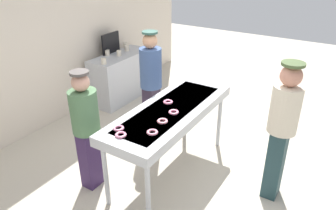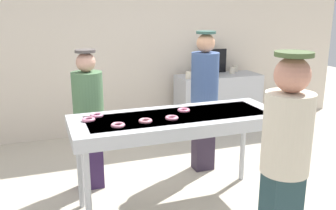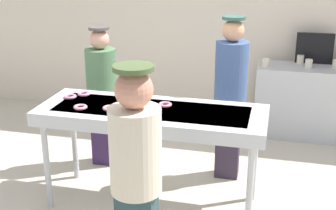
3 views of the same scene
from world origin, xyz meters
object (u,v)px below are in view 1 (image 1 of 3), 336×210
Objects in this scene: strawberry_donut_5 at (174,112)px; strawberry_donut_0 at (168,102)px; prep_counter at (122,77)px; paper_cup_1 at (125,45)px; paper_cup_3 at (104,61)px; menu_display at (111,43)px; customer_waiting at (282,126)px; strawberry_donut_3 at (121,135)px; worker_baker at (151,81)px; strawberry_donut_1 at (162,121)px; paper_cup_0 at (127,48)px; worker_assistant at (86,126)px; fryer_conveyor at (170,113)px; paper_cup_4 at (119,53)px; paper_cup_2 at (107,53)px; strawberry_donut_4 at (119,128)px; strawberry_donut_2 at (152,132)px.

strawberry_donut_0 is at bearing 45.45° from strawberry_donut_5.
prep_counter is (1.58, 2.14, -0.52)m from strawberry_donut_5.
prep_counter is at bearing -154.44° from paper_cup_1.
menu_display reaches higher than paper_cup_3.
strawberry_donut_3 is at bearing 111.92° from customer_waiting.
worker_baker is 3.72× the size of menu_display.
worker_baker reaches higher than strawberry_donut_1.
paper_cup_0 and paper_cup_3 have the same top height.
paper_cup_3 is 0.68m from menu_display.
menu_display reaches higher than strawberry_donut_5.
worker_assistant is at bearing 11.05° from worker_baker.
fryer_conveyor reaches higher than prep_counter.
strawberry_donut_3 is 0.27× the size of menu_display.
worker_assistant is 3.38× the size of menu_display.
paper_cup_4 is (0.80, 1.28, 0.00)m from worker_baker.
paper_cup_1 is (1.89, 2.23, 0.07)m from fryer_conveyor.
menu_display is at bearing 177.02° from paper_cup_1.
strawberry_donut_3 is at bearing 72.41° from worker_assistant.
paper_cup_3 is at bearing -145.13° from paper_cup_2.
menu_display reaches higher than strawberry_donut_4.
worker_baker is (0.72, 0.82, -0.02)m from strawberry_donut_5.
prep_counter is 0.68m from menu_display.
paper_cup_0 is 0.34m from paper_cup_4.
strawberry_donut_0 and strawberry_donut_3 have the same top height.
prep_counter is at bearing 49.47° from strawberry_donut_1.
menu_display is at bearing 54.46° from customer_waiting.
paper_cup_1 is at bearing 49.73° from fryer_conveyor.
worker_assistant is 0.90× the size of customer_waiting.
paper_cup_0 is at bearing 46.20° from strawberry_donut_1.
worker_baker is (1.23, 0.87, -0.02)m from strawberry_donut_2.
worker_baker is (1.45, 0.62, -0.02)m from strawberry_donut_3.
customer_waiting is (-0.35, -2.00, 0.01)m from worker_baker.
strawberry_donut_1 is at bearing -39.79° from strawberry_donut_4.
menu_display is (0.87, 1.53, 0.14)m from worker_baker.
paper_cup_0 is (2.36, 2.23, -0.02)m from strawberry_donut_2.
paper_cup_3 is at bearing 62.09° from customer_waiting.
customer_waiting is 3.74× the size of menu_display.
strawberry_donut_4 is at bearing 81.52° from worker_assistant.
customer_waiting is at bearing 107.18° from worker_assistant.
strawberry_donut_2 is 1.00× the size of strawberry_donut_4.
paper_cup_4 is (1.52, 2.11, -0.02)m from strawberry_donut_5.
fryer_conveyor is 2.92m from paper_cup_1.
strawberry_donut_2 is 1.16× the size of paper_cup_4.
worker_baker is at bearing 35.28° from strawberry_donut_2.
paper_cup_0 is (1.75, 2.08, 0.07)m from fryer_conveyor.
strawberry_donut_2 and strawberry_donut_4 have the same top height.
paper_cup_3 is (-0.57, -0.12, 0.50)m from prep_counter.
strawberry_donut_2 is at bearing 89.26° from worker_assistant.
fryer_conveyor is 0.77m from strawberry_donut_4.
worker_baker reaches higher than paper_cup_2.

